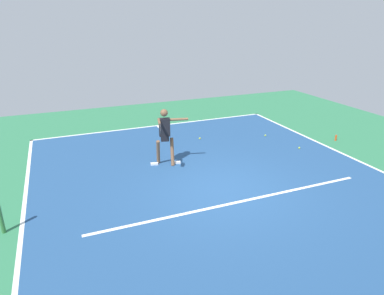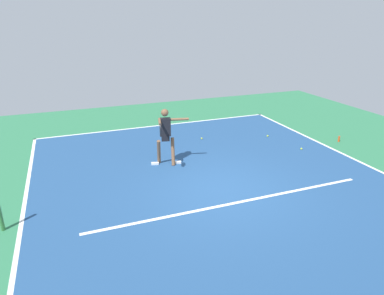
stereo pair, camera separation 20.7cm
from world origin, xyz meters
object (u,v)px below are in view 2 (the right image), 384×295
(tennis_ball_near_service_line, at_px, (301,149))
(tennis_ball_far_corner, at_px, (268,136))
(tennis_player, at_px, (166,133))
(tennis_ball_by_sideline, at_px, (202,138))
(water_bottle, at_px, (339,139))

(tennis_ball_near_service_line, bearing_deg, tennis_ball_far_corner, -77.64)
(tennis_player, xyz_separation_m, tennis_ball_far_corner, (-4.52, -1.17, -1.03))
(tennis_ball_by_sideline, bearing_deg, water_bottle, 156.21)
(tennis_player, relative_size, tennis_ball_far_corner, 27.84)
(tennis_ball_far_corner, distance_m, tennis_ball_by_sideline, 2.63)
(tennis_player, height_order, water_bottle, tennis_player)
(tennis_player, bearing_deg, tennis_ball_near_service_line, -171.81)
(tennis_player, xyz_separation_m, tennis_ball_near_service_line, (-4.88, 0.46, -1.03))
(tennis_player, bearing_deg, tennis_ball_by_sideline, -123.63)
(tennis_ball_by_sideline, distance_m, water_bottle, 5.20)
(tennis_ball_near_service_line, bearing_deg, water_bottle, -174.23)
(tennis_ball_near_service_line, bearing_deg, tennis_ball_by_sideline, -38.18)
(tennis_player, distance_m, tennis_ball_far_corner, 4.78)
(water_bottle, bearing_deg, tennis_ball_near_service_line, 5.77)
(tennis_ball_far_corner, xyz_separation_m, tennis_ball_near_service_line, (-0.36, 1.63, 0.00))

